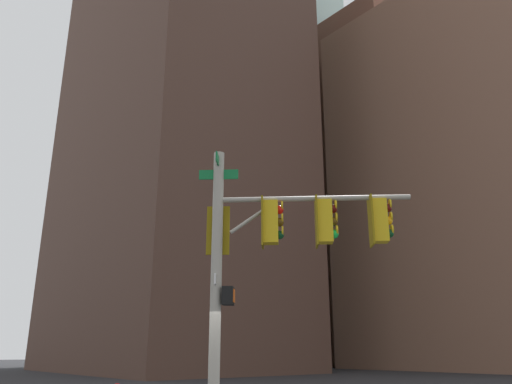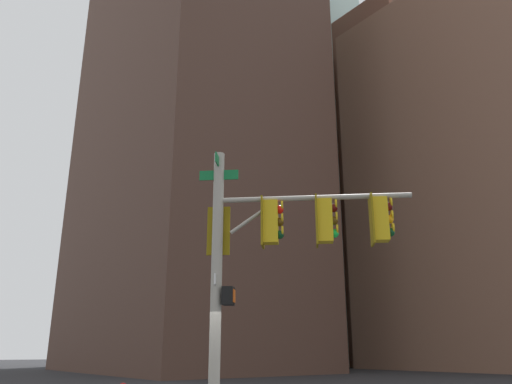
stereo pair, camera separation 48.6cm
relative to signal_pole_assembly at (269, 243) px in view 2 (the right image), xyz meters
The scene contains 5 objects.
signal_pole_assembly is the anchor object (origin of this frame).
building_brick_nearside 41.64m from the signal_pole_assembly, 153.71° to the left, with size 23.28×15.88×55.29m, color #4C3328.
building_brick_midblock 54.35m from the signal_pole_assembly, 125.76° to the left, with size 19.76×15.27×42.17m, color brown.
building_glass_tower 57.50m from the signal_pole_assembly, 146.49° to the left, with size 25.91×24.26×62.37m, color #9EC6C1.
building_brick_farside 46.51m from the signal_pole_assembly, 109.64° to the left, with size 23.04×19.95×37.23m, color #845B47.
Camera 2 is at (9.97, -6.28, 1.68)m, focal length 35.20 mm.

